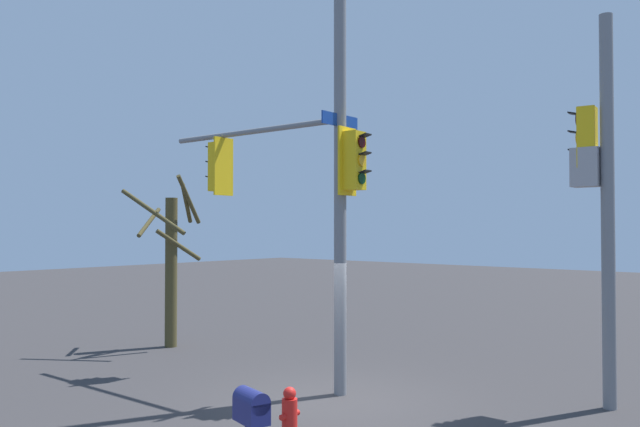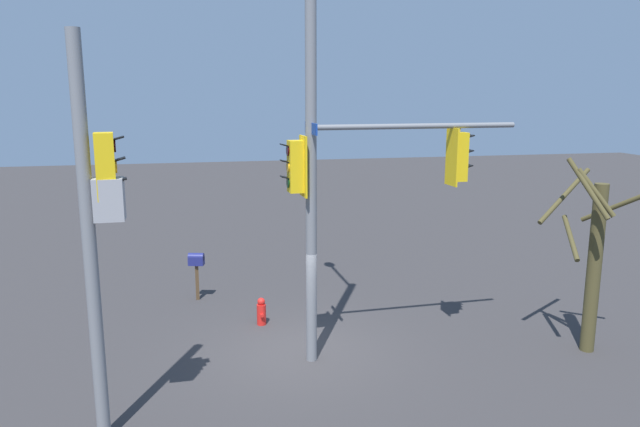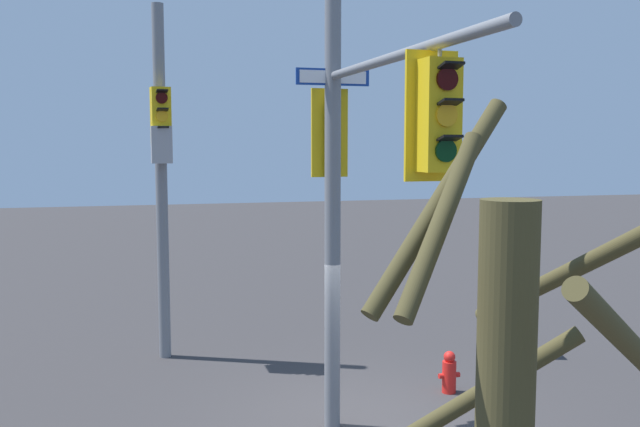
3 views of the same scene
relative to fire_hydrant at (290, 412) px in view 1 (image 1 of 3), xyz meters
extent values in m
plane|color=#343233|center=(1.90, 0.72, -0.34)|extent=(80.00, 80.00, 0.00)
cylinder|color=slate|center=(2.34, 0.88, 4.51)|extent=(0.24, 0.24, 9.71)
cylinder|color=slate|center=(2.26, 3.26, 4.90)|extent=(0.28, 4.76, 0.12)
cube|color=yellow|center=(2.23, 4.31, 4.20)|extent=(0.37, 0.32, 1.10)
cube|color=yellow|center=(2.23, 4.14, 4.20)|extent=(0.56, 0.07, 1.30)
cylinder|color=#2F0403|center=(2.22, 4.48, 4.54)|extent=(0.22, 0.04, 0.22)
cube|color=black|center=(2.22, 4.55, 4.66)|extent=(0.22, 0.17, 0.06)
cylinder|color=#F2A814|center=(2.22, 4.48, 4.20)|extent=(0.22, 0.04, 0.22)
cube|color=black|center=(2.22, 4.55, 4.32)|extent=(0.22, 0.17, 0.06)
cylinder|color=black|center=(2.22, 4.48, 3.86)|extent=(0.22, 0.04, 0.22)
cube|color=black|center=(2.22, 4.55, 3.98)|extent=(0.22, 0.17, 0.06)
cylinder|color=slate|center=(2.23, 4.31, 4.83)|extent=(0.04, 0.04, 0.15)
cube|color=yellow|center=(2.35, 0.54, 4.09)|extent=(0.38, 0.32, 1.10)
cube|color=yellow|center=(2.34, 0.71, 4.09)|extent=(0.56, 0.07, 1.30)
cylinder|color=#2F0403|center=(2.36, 0.38, 4.43)|extent=(0.22, 0.04, 0.22)
cube|color=black|center=(2.36, 0.30, 4.55)|extent=(0.22, 0.17, 0.06)
cylinder|color=#F2A814|center=(2.36, 0.38, 4.09)|extent=(0.22, 0.04, 0.22)
cube|color=black|center=(2.36, 0.30, 4.21)|extent=(0.22, 0.17, 0.06)
cylinder|color=black|center=(2.36, 0.38, 3.75)|extent=(0.22, 0.04, 0.22)
cube|color=black|center=(2.36, 0.30, 3.87)|extent=(0.22, 0.17, 0.06)
cube|color=navy|center=(2.34, 0.88, 4.89)|extent=(1.10, 0.06, 0.24)
cube|color=white|center=(2.34, 0.90, 4.89)|extent=(1.00, 0.03, 0.18)
cylinder|color=slate|center=(4.67, -3.31, 3.14)|extent=(0.23, 0.23, 6.96)
cube|color=#99999E|center=(4.66, -2.95, 3.91)|extent=(0.39, 0.49, 0.70)
cube|color=yellow|center=(4.66, -2.97, 4.45)|extent=(0.39, 0.34, 1.10)
cylinder|color=#2F0403|center=(4.64, -2.81, 4.79)|extent=(0.22, 0.06, 0.22)
cube|color=black|center=(4.63, -2.73, 4.91)|extent=(0.23, 0.18, 0.06)
cylinder|color=#F2A814|center=(4.64, -2.81, 4.45)|extent=(0.22, 0.06, 0.22)
cube|color=black|center=(4.63, -2.73, 4.57)|extent=(0.23, 0.18, 0.06)
cylinder|color=black|center=(4.64, -2.81, 4.11)|extent=(0.22, 0.06, 0.22)
cube|color=black|center=(4.63, -2.73, 4.23)|extent=(0.23, 0.18, 0.06)
cylinder|color=red|center=(0.00, 0.00, -0.07)|extent=(0.24, 0.24, 0.55)
sphere|color=red|center=(0.00, 0.00, 0.29)|extent=(0.20, 0.20, 0.20)
cylinder|color=red|center=(-0.14, 0.00, -0.04)|extent=(0.10, 0.09, 0.09)
cylinder|color=red|center=(0.14, 0.00, -0.04)|extent=(0.10, 0.09, 0.09)
cube|color=navy|center=(-2.32, -1.62, 0.83)|extent=(0.35, 0.49, 0.24)
cylinder|color=navy|center=(-2.32, -1.62, 0.95)|extent=(0.35, 0.49, 0.24)
cylinder|color=#484123|center=(3.18, 7.34, 1.64)|extent=(0.32, 0.32, 3.98)
cylinder|color=#484123|center=(2.35, 6.99, 3.24)|extent=(0.83, 1.75, 1.20)
cylinder|color=#484123|center=(3.00, 6.79, 2.38)|extent=(1.19, 0.47, 0.85)
cylinder|color=#484123|center=(3.43, 7.02, 3.48)|extent=(0.78, 0.64, 1.04)
cylinder|color=#484123|center=(3.37, 6.85, 3.57)|extent=(1.10, 0.52, 1.27)
cylinder|color=#484123|center=(2.84, 7.88, 2.98)|extent=(1.18, 0.79, 0.82)
camera|label=1|loc=(-7.09, -6.68, 2.82)|focal=35.48mm
camera|label=2|loc=(14.81, -1.56, 5.63)|focal=33.62mm
camera|label=3|loc=(5.07, 10.61, 3.92)|focal=38.77mm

